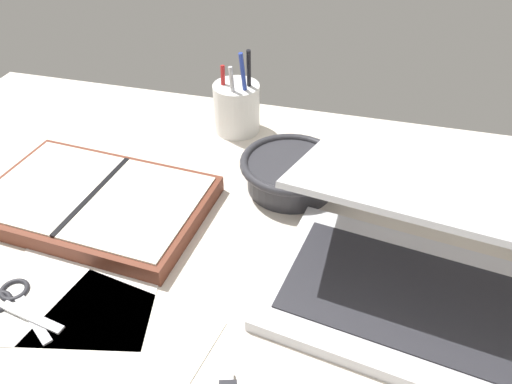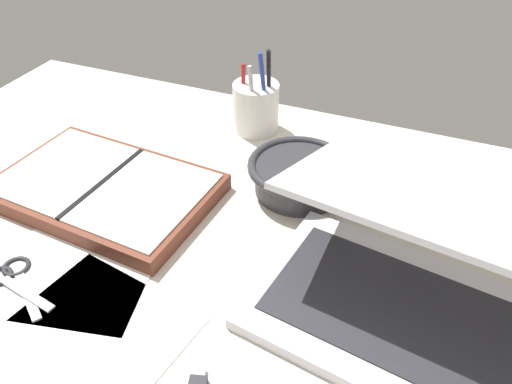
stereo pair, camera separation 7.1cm
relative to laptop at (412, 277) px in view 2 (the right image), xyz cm
name	(u,v)px [view 2 (the right image)]	position (x,y,z in cm)	size (l,w,h in cm)	color
desk_top	(217,286)	(-24.20, -5.43, -6.27)	(140.00, 100.00, 2.00)	beige
laptop	(412,277)	(0.00, 0.00, 0.00)	(39.75, 36.82, 16.63)	silver
bowl	(299,175)	(-20.26, 17.81, -2.16)	(16.96, 16.96, 5.54)	#2D2D33
pen_cup	(256,107)	(-34.16, 33.24, -0.35)	(8.80, 8.80, 16.86)	white
planner	(105,189)	(-48.85, 4.25, -3.77)	(36.07, 24.84, 3.19)	brown
scissors	(12,277)	(-49.97, -15.58, -4.93)	(12.73, 8.51, 0.80)	#B7B7BC
paper_sheet_front	(70,357)	(-34.92, -22.55, -5.19)	(21.36, 26.12, 0.16)	silver
paper_sheet_beside_planner	(82,264)	(-42.97, -9.81, -5.19)	(20.41, 21.59, 0.16)	white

